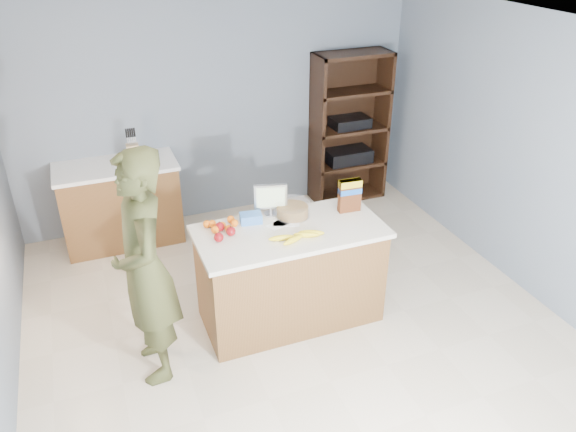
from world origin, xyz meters
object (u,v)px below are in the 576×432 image
object	(u,v)px
shelving_unit	(347,130)
tv	(271,198)
person	(145,269)
cereal_box	(350,193)
counter_peninsula	(290,278)

from	to	relation	value
shelving_unit	tv	xyz separation A→B (m)	(-1.61, -1.75, 0.19)
person	tv	bearing A→B (deg)	112.00
shelving_unit	cereal_box	xyz separation A→B (m)	(-0.95, -1.93, 0.21)
tv	cereal_box	xyz separation A→B (m)	(0.66, -0.18, 0.01)
counter_peninsula	cereal_box	world-z (taller)	cereal_box
counter_peninsula	tv	xyz separation A→B (m)	(-0.06, 0.30, 0.64)
person	cereal_box	distance (m)	1.84
cereal_box	tv	bearing A→B (deg)	164.66
counter_peninsula	cereal_box	xyz separation A→B (m)	(0.60, 0.12, 0.65)
counter_peninsula	cereal_box	size ratio (longest dim) A/B	5.34
counter_peninsula	tv	distance (m)	0.71
counter_peninsula	person	size ratio (longest dim) A/B	0.84
person	cereal_box	xyz separation A→B (m)	(1.80, 0.32, 0.14)
cereal_box	shelving_unit	bearing A→B (deg)	63.70
counter_peninsula	shelving_unit	xyz separation A→B (m)	(1.55, 2.05, 0.45)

